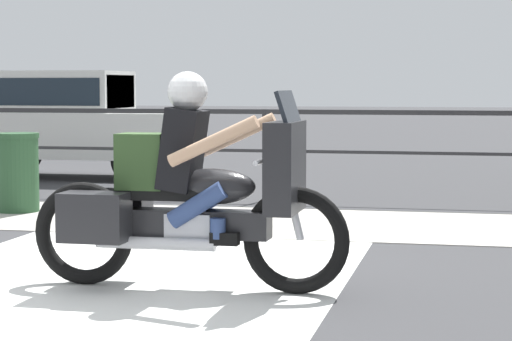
# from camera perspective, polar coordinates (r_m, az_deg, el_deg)

# --- Properties ---
(ground_plane) EXTENTS (120.00, 120.00, 0.00)m
(ground_plane) POSITION_cam_1_polar(r_m,az_deg,el_deg) (7.73, -7.70, -6.23)
(ground_plane) COLOR #38383A
(sidewalk_band) EXTENTS (44.00, 2.40, 0.01)m
(sidewalk_band) POSITION_cam_1_polar(r_m,az_deg,el_deg) (10.94, -1.59, -2.87)
(sidewalk_band) COLOR #B7B2A8
(sidewalk_band) RESTS_ON ground
(crosswalk_band) EXTENTS (3.41, 6.00, 0.01)m
(crosswalk_band) POSITION_cam_1_polar(r_m,az_deg,el_deg) (7.55, -8.29, -6.48)
(crosswalk_band) COLOR silver
(crosswalk_band) RESTS_ON ground
(fence_railing) EXTENTS (36.00, 0.05, 1.18)m
(fence_railing) POSITION_cam_1_polar(r_m,az_deg,el_deg) (12.71, 0.47, 2.39)
(fence_railing) COLOR #232326
(fence_railing) RESTS_ON ground
(motorcycle) EXTENTS (2.37, 0.76, 1.59)m
(motorcycle) POSITION_cam_1_polar(r_m,az_deg,el_deg) (7.24, -3.95, -1.34)
(motorcycle) COLOR black
(motorcycle) RESTS_ON ground
(parked_car) EXTENTS (3.98, 1.61, 1.70)m
(parked_car) POSITION_cam_1_polar(r_m,az_deg,el_deg) (16.23, -10.65, 2.98)
(parked_car) COLOR silver
(parked_car) RESTS_ON ground
(trash_bin) EXTENTS (0.51, 0.51, 0.93)m
(trash_bin) POSITION_cam_1_polar(r_m,az_deg,el_deg) (11.96, -13.47, -0.11)
(trash_bin) COLOR #284C2D
(trash_bin) RESTS_ON ground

